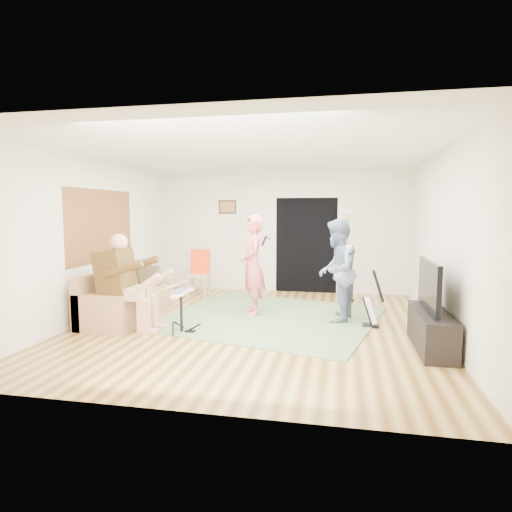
{
  "coord_description": "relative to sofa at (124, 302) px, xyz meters",
  "views": [
    {
      "loc": [
        1.32,
        -6.49,
        1.8
      ],
      "look_at": [
        -0.05,
        0.3,
        1.08
      ],
      "focal_mm": 30.0,
      "sensor_mm": 36.0,
      "label": 1
    }
  ],
  "objects": [
    {
      "name": "ceiling",
      "position": [
        2.29,
        -0.05,
        2.43
      ],
      "size": [
        6.0,
        6.0,
        0.0
      ],
      "primitive_type": "plane",
      "rotation": [
        3.14,
        0.0,
        0.0
      ],
      "color": "white",
      "rests_on": "walls"
    },
    {
      "name": "picture_frame",
      "position": [
        1.04,
        2.94,
        1.63
      ],
      "size": [
        0.42,
        0.03,
        0.32
      ],
      "primitive_type": "cube",
      "color": "#3F2314",
      "rests_on": "walls"
    },
    {
      "name": "window_blinds",
      "position": [
        -0.45,
        0.15,
        1.28
      ],
      "size": [
        0.0,
        2.05,
        2.05
      ],
      "primitive_type": "plane",
      "rotation": [
        1.57,
        0.0,
        1.57
      ],
      "color": "brown",
      "rests_on": "walls"
    },
    {
      "name": "television",
      "position": [
        4.74,
        -0.72,
        0.58
      ],
      "size": [
        0.06,
        1.2,
        0.64
      ],
      "primitive_type": "cube",
      "color": "black",
      "rests_on": "tv_cabinet"
    },
    {
      "name": "torchiere_lamp",
      "position": [
        3.72,
        2.17,
        0.99
      ],
      "size": [
        0.33,
        0.33,
        1.84
      ],
      "color": "black",
      "rests_on": "floor"
    },
    {
      "name": "tv_cabinet",
      "position": [
        4.79,
        -0.72,
        -0.02
      ],
      "size": [
        0.4,
        1.4,
        0.5
      ],
      "primitive_type": "cube",
      "color": "black",
      "rests_on": "floor"
    },
    {
      "name": "drummer",
      "position": [
        0.43,
        -0.65,
        0.3
      ],
      "size": [
        0.95,
        0.53,
        1.47
      ],
      "color": "#503616",
      "rests_on": "sofa"
    },
    {
      "name": "guitarist",
      "position": [
        3.54,
        0.48,
        0.57
      ],
      "size": [
        0.77,
        0.92,
        1.68
      ],
      "primitive_type": "imported",
      "rotation": [
        0.0,
        0.0,
        -1.75
      ],
      "color": "slate",
      "rests_on": "floor"
    },
    {
      "name": "floor",
      "position": [
        2.29,
        -0.05,
        -0.27
      ],
      "size": [
        6.0,
        6.0,
        0.0
      ],
      "primitive_type": "plane",
      "color": "brown",
      "rests_on": "ground"
    },
    {
      "name": "dining_chair",
      "position": [
        0.66,
        1.98,
        0.09
      ],
      "size": [
        0.45,
        0.47,
        0.99
      ],
      "rotation": [
        0.0,
        0.0,
        0.07
      ],
      "color": "tan",
      "rests_on": "floor"
    },
    {
      "name": "walls",
      "position": [
        2.29,
        -0.05,
        1.08
      ],
      "size": [
        5.5,
        6.0,
        2.7
      ],
      "primitive_type": null,
      "color": "silver",
      "rests_on": "floor"
    },
    {
      "name": "doorway",
      "position": [
        2.84,
        2.94,
        0.78
      ],
      "size": [
        2.1,
        0.0,
        2.1
      ],
      "primitive_type": "plane",
      "rotation": [
        1.57,
        0.0,
        0.0
      ],
      "color": "black",
      "rests_on": "walls"
    },
    {
      "name": "singer",
      "position": [
        2.1,
        0.66,
        0.6
      ],
      "size": [
        0.6,
        0.74,
        1.74
      ],
      "primitive_type": "imported",
      "rotation": [
        0.0,
        0.0,
        -1.24
      ],
      "color": "#E06165",
      "rests_on": "floor"
    },
    {
      "name": "sofa",
      "position": [
        0.0,
        0.0,
        0.0
      ],
      "size": [
        0.82,
        1.99,
        0.81
      ],
      "color": "#A97C54",
      "rests_on": "floor"
    },
    {
      "name": "drum_kit",
      "position": [
        1.29,
        -0.65,
        0.02
      ],
      "size": [
        0.35,
        0.63,
        0.65
      ],
      "color": "black",
      "rests_on": "floor"
    },
    {
      "name": "microphone",
      "position": [
        2.3,
        0.66,
        1.03
      ],
      "size": [
        0.06,
        0.06,
        0.24
      ],
      "primitive_type": null,
      "color": "black",
      "rests_on": "singer"
    },
    {
      "name": "guitar_held",
      "position": [
        3.74,
        0.48,
        0.87
      ],
      "size": [
        0.21,
        0.61,
        0.26
      ],
      "primitive_type": null,
      "rotation": [
        0.0,
        0.0,
        -0.15
      ],
      "color": "white",
      "rests_on": "guitarist"
    },
    {
      "name": "guitar_spare",
      "position": [
        4.09,
        0.24,
        -0.01
      ],
      "size": [
        0.32,
        0.29,
        0.9
      ],
      "color": "black",
      "rests_on": "floor"
    },
    {
      "name": "area_rug",
      "position": [
        2.43,
        0.49,
        -0.26
      ],
      "size": [
        4.08,
        3.94,
        0.02
      ],
      "primitive_type": "cube",
      "rotation": [
        0.0,
        0.0,
        -0.24
      ],
      "color": "#567245",
      "rests_on": "floor"
    }
  ]
}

